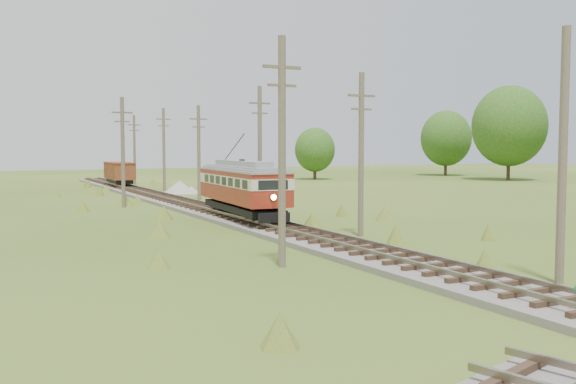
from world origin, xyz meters
TOP-DOWN VIEW (x-y plane):
  - railbed_main at (0.00, 34.00)m, footprint 3.60×96.00m
  - streetcar at (-0.00, 26.46)m, footprint 3.25×11.05m
  - gondola at (0.00, 63.67)m, footprint 2.57×7.42m
  - gravel_pile at (4.07, 52.99)m, footprint 3.60×3.82m
  - utility_pole_r_1 at (3.10, 5.00)m, footprint 0.30×0.30m
  - utility_pole_r_2 at (3.30, 18.00)m, footprint 1.60×0.30m
  - utility_pole_r_3 at (3.20, 31.00)m, footprint 1.60×0.30m
  - utility_pole_r_4 at (3.00, 44.00)m, footprint 1.60×0.30m
  - utility_pole_r_5 at (3.40, 57.00)m, footprint 1.60×0.30m
  - utility_pole_r_6 at (3.20, 70.00)m, footprint 1.60×0.30m
  - utility_pole_l_a at (-4.20, 12.00)m, footprint 1.60×0.30m
  - utility_pole_l_b at (-4.50, 40.00)m, footprint 1.60×0.30m
  - tree_right_4 at (54.00, 58.00)m, footprint 10.50×10.50m
  - tree_right_5 at (56.00, 74.00)m, footprint 8.40×8.40m
  - tree_mid_b at (30.00, 72.00)m, footprint 5.88×5.88m

SIDE VIEW (x-z plane):
  - railbed_main at x=0.00m, z-range -0.09..0.48m
  - gravel_pile at x=4.07m, z-range -0.04..1.27m
  - gondola at x=0.00m, z-range 0.66..3.11m
  - streetcar at x=0.00m, z-range -0.11..4.89m
  - utility_pole_r_4 at x=3.00m, z-range 0.12..8.52m
  - tree_mid_b at x=30.00m, z-range 0.54..8.12m
  - utility_pole_r_1 at x=3.10m, z-range 0.00..8.80m
  - utility_pole_r_2 at x=3.30m, z-range 0.12..8.72m
  - utility_pole_l_b at x=-4.50m, z-range 0.12..8.72m
  - utility_pole_r_6 at x=3.20m, z-range 0.12..8.82m
  - utility_pole_r_5 at x=3.40m, z-range 0.13..9.03m
  - utility_pole_r_3 at x=3.20m, z-range 0.13..9.13m
  - utility_pole_l_a at x=-4.20m, z-range 0.13..9.13m
  - tree_right_5 at x=56.00m, z-range 0.78..11.60m
  - tree_right_4 at x=54.00m, z-range 0.98..14.51m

